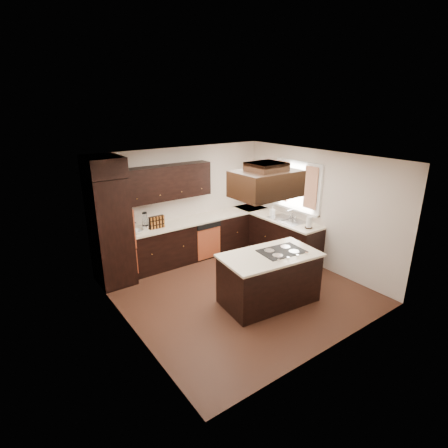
{
  "coord_description": "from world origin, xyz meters",
  "views": [
    {
      "loc": [
        -3.67,
        -4.63,
        3.38
      ],
      "look_at": [
        0.1,
        0.6,
        1.15
      ],
      "focal_mm": 28.0,
      "sensor_mm": 36.0,
      "label": 1
    }
  ],
  "objects": [
    {
      "name": "hood_duct",
      "position": [
        0.1,
        -0.55,
        2.44
      ],
      "size": [
        0.55,
        0.5,
        0.13
      ],
      "primitive_type": "cube",
      "color": "black",
      "rests_on": "ceiling"
    },
    {
      "name": "curtain_left",
      "position": [
        2.01,
        0.13,
        1.7
      ],
      "size": [
        0.02,
        0.34,
        0.9
      ],
      "primitive_type": "cube",
      "color": "beige",
      "rests_on": "wall_right"
    },
    {
      "name": "upper_cabinets",
      "position": [
        -0.43,
        1.93,
        1.81
      ],
      "size": [
        2.0,
        0.34,
        0.72
      ],
      "primitive_type": "cube",
      "color": "black",
      "rests_on": "wall_back"
    },
    {
      "name": "countertop_back",
      "position": [
        0.03,
        1.79,
        0.9
      ],
      "size": [
        2.93,
        0.63,
        0.04
      ],
      "primitive_type": "cube",
      "color": "#FAEACC",
      "rests_on": "base_cabinets_back"
    },
    {
      "name": "oven_column",
      "position": [
        -1.78,
        1.71,
        1.06
      ],
      "size": [
        0.65,
        0.75,
        2.12
      ],
      "primitive_type": "cube",
      "color": "black",
      "rests_on": "floor"
    },
    {
      "name": "wall_front",
      "position": [
        0.0,
        -2.11,
        1.25
      ],
      "size": [
        4.2,
        0.02,
        2.5
      ],
      "primitive_type": "cube",
      "color": "beige",
      "rests_on": "ground"
    },
    {
      "name": "range_hood",
      "position": [
        0.1,
        -0.55,
        2.16
      ],
      "size": [
        1.05,
        0.72,
        0.42
      ],
      "primitive_type": "cube",
      "color": "black",
      "rests_on": "ceiling"
    },
    {
      "name": "window_frame",
      "position": [
        2.07,
        0.55,
        1.65
      ],
      "size": [
        0.06,
        1.32,
        1.12
      ],
      "primitive_type": "cube",
      "color": "white",
      "rests_on": "wall_right"
    },
    {
      "name": "ceiling",
      "position": [
        0.0,
        0.0,
        2.51
      ],
      "size": [
        4.2,
        4.2,
        0.02
      ],
      "primitive_type": "cube",
      "color": "white",
      "rests_on": "ground"
    },
    {
      "name": "wall_right",
      "position": [
        2.11,
        0.0,
        1.25
      ],
      "size": [
        0.02,
        4.2,
        2.5
      ],
      "primitive_type": "cube",
      "color": "beige",
      "rests_on": "ground"
    },
    {
      "name": "wall_oven_face",
      "position": [
        -1.43,
        1.71,
        1.12
      ],
      "size": [
        0.05,
        0.62,
        0.78
      ],
      "primitive_type": "cube",
      "color": "#C15530",
      "rests_on": "oven_column"
    },
    {
      "name": "island",
      "position": [
        0.2,
        -0.62,
        0.44
      ],
      "size": [
        1.73,
        1.07,
        0.88
      ],
      "primitive_type": "cube",
      "rotation": [
        0.0,
        0.0,
        -0.11
      ],
      "color": "black",
      "rests_on": "floor"
    },
    {
      "name": "island_top",
      "position": [
        0.2,
        -0.62,
        0.9
      ],
      "size": [
        1.8,
        1.14,
        0.04
      ],
      "primitive_type": "cube",
      "rotation": [
        0.0,
        0.0,
        -0.11
      ],
      "color": "#FAEACC",
      "rests_on": "island"
    },
    {
      "name": "spice_rack",
      "position": [
        -0.8,
        1.74,
        1.05
      ],
      "size": [
        0.32,
        0.08,
        0.26
      ],
      "primitive_type": "cube",
      "rotation": [
        0.0,
        0.0,
        -0.0
      ],
      "color": "black",
      "rests_on": "countertop_back"
    },
    {
      "name": "soap_bottle",
      "position": [
        1.77,
        1.0,
        1.02
      ],
      "size": [
        0.1,
        0.1,
        0.21
      ],
      "primitive_type": "imported",
      "rotation": [
        0.0,
        0.0,
        0.05
      ],
      "color": "white",
      "rests_on": "countertop_right"
    },
    {
      "name": "countertop_right",
      "position": [
        1.79,
        0.9,
        0.9
      ],
      "size": [
        0.63,
        2.4,
        0.04
      ],
      "primitive_type": "cube",
      "color": "#FAEACC",
      "rests_on": "base_cabinets_right"
    },
    {
      "name": "mixing_bowl",
      "position": [
        -1.29,
        1.7,
        0.95
      ],
      "size": [
        0.28,
        0.28,
        0.06
      ],
      "primitive_type": "imported",
      "rotation": [
        0.0,
        0.0,
        -0.09
      ],
      "color": "white",
      "rests_on": "countertop_back"
    },
    {
      "name": "sink_rim",
      "position": [
        1.8,
        0.55,
        0.92
      ],
      "size": [
        0.52,
        0.84,
        0.01
      ],
      "primitive_type": "cube",
      "color": "silver",
      "rests_on": "countertop_right"
    },
    {
      "name": "curtain_right",
      "position": [
        2.01,
        0.97,
        1.7
      ],
      "size": [
        0.02,
        0.34,
        0.9
      ],
      "primitive_type": "cube",
      "color": "beige",
      "rests_on": "wall_right"
    },
    {
      "name": "base_cabinets_back",
      "position": [
        0.03,
        1.8,
        0.44
      ],
      "size": [
        2.93,
        0.6,
        0.88
      ],
      "primitive_type": "cube",
      "color": "black",
      "rests_on": "floor"
    },
    {
      "name": "cooktop",
      "position": [
        0.45,
        -0.65,
        0.93
      ],
      "size": [
        0.83,
        0.6,
        0.01
      ],
      "primitive_type": "cube",
      "rotation": [
        0.0,
        0.0,
        -0.11
      ],
      "color": "black",
      "rests_on": "island_top"
    },
    {
      "name": "window_pane",
      "position": [
        2.1,
        0.55,
        1.65
      ],
      "size": [
        0.0,
        1.2,
        1.0
      ],
      "primitive_type": "cube",
      "color": "white",
      "rests_on": "wall_right"
    },
    {
      "name": "paper_towel",
      "position": [
        1.77,
        -0.11,
        1.04
      ],
      "size": [
        0.12,
        0.12,
        0.25
      ],
      "primitive_type": "cylinder",
      "rotation": [
        0.0,
        0.0,
        -0.02
      ],
      "color": "white",
      "rests_on": "countertop_right"
    },
    {
      "name": "blender_base",
      "position": [
        -1.04,
        1.77,
        0.97
      ],
      "size": [
        0.15,
        0.15,
        0.1
      ],
      "primitive_type": "cylinder",
      "color": "silver",
      "rests_on": "countertop_back"
    },
    {
      "name": "wall_back",
      "position": [
        0.0,
        2.11,
        1.25
      ],
      "size": [
        4.2,
        0.02,
        2.5
      ],
      "primitive_type": "cube",
      "color": "beige",
      "rests_on": "ground"
    },
    {
      "name": "base_cabinets_right",
      "position": [
        1.8,
        0.9,
        0.44
      ],
      "size": [
        0.6,
        2.4,
        0.88
      ],
      "primitive_type": "cube",
      "color": "black",
      "rests_on": "floor"
    },
    {
      "name": "blender_pitcher",
      "position": [
        -1.04,
        1.77,
        1.15
      ],
      "size": [
        0.13,
        0.13,
        0.26
      ],
      "primitive_type": "cone",
      "color": "silver",
      "rests_on": "blender_base"
    },
    {
      "name": "floor",
      "position": [
        0.0,
        0.0,
        -0.01
      ],
      "size": [
        4.2,
        4.2,
        0.02
      ],
      "primitive_type": "cube",
      "color": "brown",
      "rests_on": "ground"
    },
    {
      "name": "dishwasher_front",
      "position": [
        0.33,
        1.5,
        0.4
      ],
      "size": [
        0.6,
        0.05,
        0.72
      ],
      "primitive_type": "cube",
      "color": "#C15530",
      "rests_on": "floor"
    },
    {
      "name": "wall_left",
      "position": [
        -2.11,
        0.0,
        1.25
      ],
      "size": [
        0.02,
        4.2,
        2.5
      ],
      "primitive_type": "cube",
      "color": "beige",
      "rests_on": "ground"
    }
  ]
}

